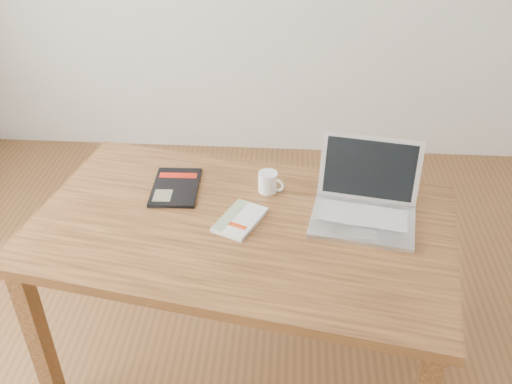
# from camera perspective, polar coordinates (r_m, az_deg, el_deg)

# --- Properties ---
(room) EXTENTS (4.04, 4.04, 2.70)m
(room) POSITION_cam_1_polar(r_m,az_deg,el_deg) (1.62, -4.34, 10.63)
(room) COLOR brown
(room) RESTS_ON ground
(desk) EXTENTS (1.64, 1.12, 0.75)m
(desk) POSITION_cam_1_polar(r_m,az_deg,el_deg) (2.12, -1.46, -5.10)
(desk) COLOR brown
(desk) RESTS_ON ground
(white_guidebook) EXTENTS (0.20, 0.24, 0.02)m
(white_guidebook) POSITION_cam_1_polar(r_m,az_deg,el_deg) (2.07, -1.61, -2.79)
(white_guidebook) COLOR beige
(white_guidebook) RESTS_ON desk
(black_guidebook) EXTENTS (0.19, 0.27, 0.01)m
(black_guidebook) POSITION_cam_1_polar(r_m,az_deg,el_deg) (2.26, -8.05, 0.49)
(black_guidebook) COLOR black
(black_guidebook) RESTS_ON desk
(laptop) EXTENTS (0.42, 0.39, 0.25)m
(laptop) POSITION_cam_1_polar(r_m,az_deg,el_deg) (2.11, 10.85, -1.05)
(laptop) COLOR silver
(laptop) RESTS_ON desk
(coffee_mug) EXTENTS (0.10, 0.07, 0.08)m
(coffee_mug) POSITION_cam_1_polar(r_m,az_deg,el_deg) (2.21, 1.25, 1.03)
(coffee_mug) COLOR white
(coffee_mug) RESTS_ON desk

